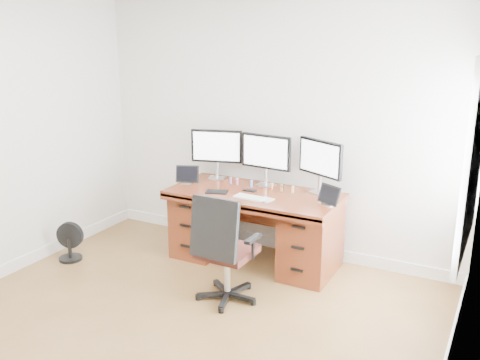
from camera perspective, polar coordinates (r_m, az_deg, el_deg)
The scene contains 21 objects.
ground at distance 4.21m, azimuth -10.00°, elevation -17.63°, with size 4.50×4.50×0.00m, color brown.
back_wall at distance 5.54m, azimuth 3.63°, elevation 5.86°, with size 4.00×0.10×2.70m, color silver.
right_wall at distance 3.01m, azimuth 21.94°, elevation -3.86°, with size 0.10×4.50×2.70m.
desk at distance 5.43m, azimuth 1.63°, elevation -4.73°, with size 1.70×0.80×0.75m.
office_chair at distance 4.68m, azimuth -1.67°, elevation -9.22°, with size 0.56×0.53×0.98m.
floor_fan at distance 5.79m, azimuth -17.76°, elevation -6.33°, with size 0.28×0.24×0.40m.
monitor_left at distance 5.70m, azimuth -2.51°, elevation 3.44°, with size 0.54×0.19×0.53m.
monitor_center at distance 5.43m, azimuth 2.79°, elevation 2.83°, with size 0.55×0.15×0.53m.
monitor_right at distance 5.22m, azimuth 8.56°, elevation 2.14°, with size 0.51×0.27×0.53m.
tablet_left at distance 5.58m, azimuth -5.69°, elevation 0.47°, with size 0.25×0.15×0.19m.
tablet_right at distance 4.94m, azimuth 9.45°, elevation -1.73°, with size 0.24×0.17×0.19m.
keyboard at distance 5.10m, azimuth 1.06°, elevation -1.87°, with size 0.30×0.13×0.01m, color silver.
trackpad at distance 5.05m, azimuth 2.79°, elevation -2.10°, with size 0.13×0.13×0.01m, color #B9BBC0.
drawing_tablet at distance 5.29m, azimuth -2.51°, elevation -1.25°, with size 0.21×0.13×0.01m, color black.
phone at distance 5.32m, azimuth 1.05°, elevation -1.12°, with size 0.13×0.07×0.01m, color black.
figurine_purple at distance 5.56m, azimuth -1.00°, elevation -0.01°, with size 0.03×0.03×0.07m.
figurine_pink at distance 5.52m, azimuth -0.29°, elevation -0.11°, with size 0.03×0.03×0.07m.
figurine_blue at distance 5.45m, azimuth 1.23°, elevation -0.33°, with size 0.03×0.03×0.07m.
figurine_orange at distance 5.35m, azimuth 3.42°, elevation -0.65°, with size 0.03×0.03×0.07m.
figurine_brown at distance 5.31m, azimuth 4.47°, elevation -0.80°, with size 0.03×0.03×0.07m.
figurine_yellow at distance 5.27m, azimuth 5.65°, elevation -0.97°, with size 0.03×0.03×0.07m.
Camera 1 is at (2.22, -2.74, 2.31)m, focal length 40.00 mm.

